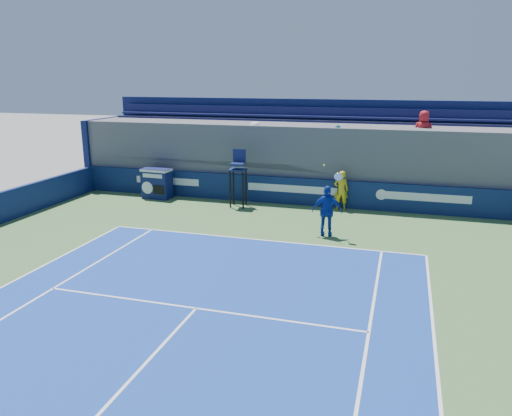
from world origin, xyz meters
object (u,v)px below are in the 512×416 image
(ball_person, at_px, (341,190))
(umpire_chair, at_px, (238,172))
(match_clock, at_px, (157,183))
(tennis_player, at_px, (327,211))

(ball_person, height_order, umpire_chair, umpire_chair)
(match_clock, distance_m, umpire_chair, 4.17)
(match_clock, bearing_deg, tennis_player, -22.16)
(match_clock, xyz_separation_m, umpire_chair, (4.08, -0.35, 0.79))
(tennis_player, bearing_deg, umpire_chair, 144.58)
(match_clock, height_order, umpire_chair, umpire_chair)
(match_clock, bearing_deg, ball_person, 2.50)
(match_clock, relative_size, tennis_player, 0.54)
(ball_person, distance_m, match_clock, 8.40)
(ball_person, relative_size, umpire_chair, 0.67)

